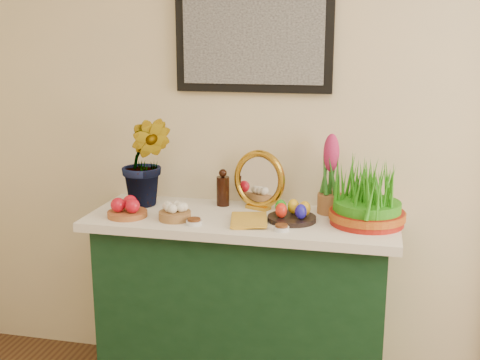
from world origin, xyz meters
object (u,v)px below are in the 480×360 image
hyacinth_green (146,147)px  wheatgrass_sabzeh (368,197)px  mirror (259,180)px  sideboard (242,310)px  book (231,220)px

hyacinth_green → wheatgrass_sabzeh: bearing=-11.1°
mirror → wheatgrass_sabzeh: mirror is taller
sideboard → book: size_ratio=6.20×
sideboard → hyacinth_green: 0.90m
book → wheatgrass_sabzeh: bearing=-0.1°
sideboard → wheatgrass_sabzeh: size_ratio=3.91×
mirror → book: size_ratio=1.35×
book → mirror: bearing=61.8°
mirror → wheatgrass_sabzeh: 0.52m
hyacinth_green → wheatgrass_sabzeh: size_ratio=1.73×
sideboard → hyacinth_green: bearing=171.7°
hyacinth_green → mirror: bearing=0.1°
sideboard → wheatgrass_sabzeh: 0.81m
book → wheatgrass_sabzeh: 0.60m
hyacinth_green → book: (0.46, -0.18, -0.27)m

